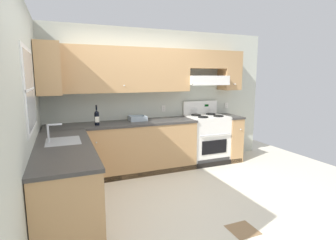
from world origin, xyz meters
name	(u,v)px	position (x,y,z in m)	size (l,w,h in m)	color
ground_plane	(165,201)	(0.00, 0.00, 0.00)	(7.04, 7.04, 0.00)	beige
floor_accent_tile	(243,230)	(0.55, -0.98, 0.00)	(0.30, 0.30, 0.01)	olive
wall_back	(154,88)	(0.39, 1.53, 1.48)	(4.68, 0.57, 2.55)	beige
wall_left	(28,107)	(-1.59, 0.23, 1.34)	(0.47, 4.00, 2.55)	beige
counter_back_run	(137,147)	(-0.04, 1.24, 0.45)	(3.60, 0.65, 0.91)	tan
counter_left_run	(66,183)	(-1.24, 0.00, 0.46)	(0.63, 1.91, 1.13)	tan
stove	(206,138)	(1.38, 1.25, 0.48)	(0.76, 0.62, 1.20)	white
wine_bottle	(97,117)	(-0.72, 1.16, 1.04)	(0.08, 0.08, 0.33)	black
bowl	(138,119)	(0.01, 1.36, 0.94)	(0.30, 0.28, 0.08)	#9EADB7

